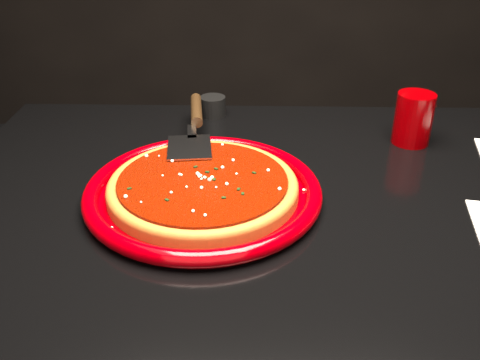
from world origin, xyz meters
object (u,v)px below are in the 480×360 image
object	(u,v)px
table	(280,352)
pizza_server	(194,125)
plate	(203,191)
cup	(413,119)
ramekin	(213,106)

from	to	relation	value
table	pizza_server	xyz separation A→B (m)	(-0.18, 0.17, 0.42)
plate	table	bearing A→B (deg)	8.40
plate	cup	xyz separation A→B (m)	(0.40, 0.23, 0.04)
plate	ramekin	bearing A→B (deg)	91.37
cup	ramekin	world-z (taller)	cup
plate	cup	distance (m)	0.46
pizza_server	ramekin	size ratio (longest dim) A/B	5.88
plate	cup	world-z (taller)	cup
table	pizza_server	bearing A→B (deg)	135.18
plate	cup	size ratio (longest dim) A/B	3.81
pizza_server	ramekin	bearing A→B (deg)	75.40
ramekin	plate	bearing A→B (deg)	-88.63
pizza_server	plate	bearing A→B (deg)	-86.99
table	plate	world-z (taller)	plate
pizza_server	cup	bearing A→B (deg)	-1.84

